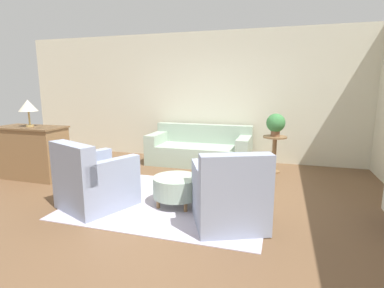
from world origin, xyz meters
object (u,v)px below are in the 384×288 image
(couch, at_px, (200,150))
(side_table, at_px, (274,149))
(armchair_left, at_px, (94,182))
(dresser, at_px, (33,151))
(potted_plant_on_side_table, at_px, (276,124))
(armchair_right, at_px, (229,197))
(ottoman_table, at_px, (176,187))
(table_lamp, at_px, (28,106))

(couch, bearing_deg, side_table, -9.19)
(armchair_left, height_order, dresser, dresser)
(couch, xyz_separation_m, potted_plant_on_side_table, (1.54, -0.25, 0.65))
(dresser, xyz_separation_m, potted_plant_on_side_table, (4.15, 1.59, 0.46))
(armchair_right, distance_m, potted_plant_on_side_table, 2.57)
(ottoman_table, relative_size, dresser, 0.54)
(side_table, bearing_deg, couch, 170.81)
(armchair_left, bearing_deg, couch, 74.62)
(armchair_right, bearing_deg, potted_plant_on_side_table, 79.99)
(dresser, xyz_separation_m, table_lamp, (0.00, 0.00, 0.81))
(armchair_right, relative_size, ottoman_table, 1.71)
(table_lamp, bearing_deg, armchair_left, -25.01)
(side_table, relative_size, dresser, 0.59)
(armchair_left, relative_size, side_table, 1.57)
(armchair_left, height_order, ottoman_table, armchair_left)
(ottoman_table, bearing_deg, armchair_left, -159.31)
(couch, xyz_separation_m, dresser, (-2.61, -1.84, 0.19))
(couch, relative_size, side_table, 3.02)
(dresser, bearing_deg, table_lamp, 90.00)
(armchair_right, relative_size, table_lamp, 2.35)
(dresser, distance_m, potted_plant_on_side_table, 4.47)
(side_table, height_order, table_lamp, table_lamp)
(dresser, relative_size, table_lamp, 2.56)
(armchair_right, height_order, potted_plant_on_side_table, potted_plant_on_side_table)
(couch, xyz_separation_m, table_lamp, (-2.61, -1.84, 1.00))
(armchair_left, bearing_deg, ottoman_table, 20.69)
(potted_plant_on_side_table, bearing_deg, side_table, 0.00)
(potted_plant_on_side_table, bearing_deg, dresser, -158.99)
(ottoman_table, distance_m, dresser, 2.96)
(armchair_left, bearing_deg, armchair_right, 0.00)
(couch, xyz_separation_m, armchair_left, (-0.75, -2.71, 0.06))
(dresser, height_order, potted_plant_on_side_table, potted_plant_on_side_table)
(couch, height_order, armchair_right, armchair_right)
(armchair_left, relative_size, table_lamp, 2.35)
(ottoman_table, bearing_deg, dresser, 170.74)
(ottoman_table, bearing_deg, table_lamp, 170.74)
(armchair_right, xyz_separation_m, dresser, (-3.71, 0.87, 0.13))
(couch, height_order, armchair_left, armchair_left)
(armchair_right, xyz_separation_m, table_lamp, (-3.71, 0.87, 0.94))
(side_table, distance_m, table_lamp, 4.52)
(armchair_left, relative_size, armchair_right, 1.00)
(dresser, bearing_deg, side_table, 21.01)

